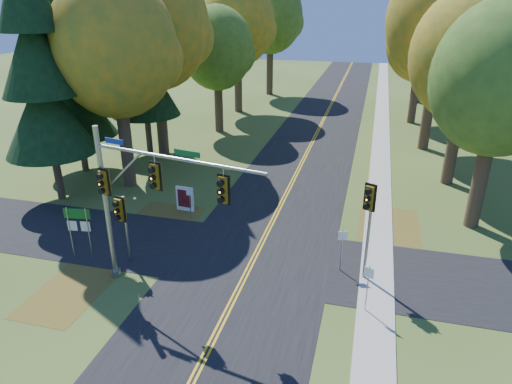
% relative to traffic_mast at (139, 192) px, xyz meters
% --- Properties ---
extents(ground, '(160.00, 160.00, 0.00)m').
position_rel_traffic_mast_xyz_m(ground, '(4.11, 1.80, -4.82)').
color(ground, '#354E1B').
rests_on(ground, ground).
extents(road_main, '(8.00, 160.00, 0.02)m').
position_rel_traffic_mast_xyz_m(road_main, '(4.11, 1.80, -4.81)').
color(road_main, black).
rests_on(road_main, ground).
extents(road_cross, '(60.00, 6.00, 0.02)m').
position_rel_traffic_mast_xyz_m(road_cross, '(4.11, 3.80, -4.81)').
color(road_cross, black).
rests_on(road_cross, ground).
extents(centerline_left, '(0.10, 160.00, 0.01)m').
position_rel_traffic_mast_xyz_m(centerline_left, '(4.01, 1.80, -4.79)').
color(centerline_left, gold).
rests_on(centerline_left, road_main).
extents(centerline_right, '(0.10, 160.00, 0.01)m').
position_rel_traffic_mast_xyz_m(centerline_right, '(4.21, 1.80, -4.79)').
color(centerline_right, gold).
rests_on(centerline_right, road_main).
extents(sidewalk_east, '(1.60, 160.00, 0.06)m').
position_rel_traffic_mast_xyz_m(sidewalk_east, '(10.31, 1.80, -4.79)').
color(sidewalk_east, '#9E998E').
rests_on(sidewalk_east, ground).
extents(leaf_patch_w_near, '(4.00, 6.00, 0.00)m').
position_rel_traffic_mast_xyz_m(leaf_patch_w_near, '(-2.39, 5.80, -4.81)').
color(leaf_patch_w_near, brown).
rests_on(leaf_patch_w_near, ground).
extents(leaf_patch_e, '(3.50, 8.00, 0.00)m').
position_rel_traffic_mast_xyz_m(leaf_patch_e, '(10.91, 7.80, -4.81)').
color(leaf_patch_e, brown).
rests_on(leaf_patch_e, ground).
extents(leaf_patch_w_far, '(3.00, 5.00, 0.00)m').
position_rel_traffic_mast_xyz_m(leaf_patch_w_far, '(-3.39, -1.20, -4.81)').
color(leaf_patch_w_far, brown).
rests_on(leaf_patch_w_far, ground).
extents(tree_w_a, '(8.00, 8.00, 14.15)m').
position_rel_traffic_mast_xyz_m(tree_w_a, '(-7.01, 11.18, 4.67)').
color(tree_w_a, '#38281C').
rests_on(tree_w_a, ground).
extents(tree_e_a, '(7.20, 7.20, 12.73)m').
position_rel_traffic_mast_xyz_m(tree_e_a, '(15.68, 10.58, 3.71)').
color(tree_e_a, '#38281C').
rests_on(tree_e_a, ground).
extents(tree_w_b, '(8.60, 8.60, 15.38)m').
position_rel_traffic_mast_xyz_m(tree_w_b, '(-7.61, 18.09, 5.55)').
color(tree_w_b, '#38281C').
rests_on(tree_w_b, ground).
extents(tree_e_b, '(7.60, 7.60, 13.33)m').
position_rel_traffic_mast_xyz_m(tree_e_b, '(15.08, 17.38, 4.08)').
color(tree_e_b, '#38281C').
rests_on(tree_e_b, ground).
extents(tree_w_c, '(6.80, 6.80, 11.91)m').
position_rel_traffic_mast_xyz_m(tree_w_c, '(-5.42, 26.27, 3.12)').
color(tree_w_c, '#38281C').
rests_on(tree_w_c, ground).
extents(tree_e_c, '(8.80, 8.80, 15.79)m').
position_rel_traffic_mast_xyz_m(tree_e_c, '(13.99, 25.49, 5.84)').
color(tree_e_c, '#38281C').
rests_on(tree_e_c, ground).
extents(tree_w_d, '(8.20, 8.20, 14.56)m').
position_rel_traffic_mast_xyz_m(tree_w_d, '(-6.01, 34.99, 4.96)').
color(tree_w_d, '#38281C').
rests_on(tree_w_d, ground).
extents(tree_e_d, '(7.00, 7.00, 12.32)m').
position_rel_traffic_mast_xyz_m(tree_e_d, '(13.38, 34.67, 3.42)').
color(tree_e_d, '#38281C').
rests_on(tree_e_d, ground).
extents(tree_w_e, '(8.40, 8.40, 14.97)m').
position_rel_traffic_mast_xyz_m(tree_w_e, '(-4.81, 45.89, 5.25)').
color(tree_w_e, '#38281C').
rests_on(tree_w_e, ground).
extents(tree_e_e, '(7.80, 7.80, 13.74)m').
position_rel_traffic_mast_xyz_m(tree_e_e, '(14.58, 45.38, 4.37)').
color(tree_e_e, '#38281C').
rests_on(tree_e_e, ground).
extents(pine_a, '(5.60, 5.60, 19.48)m').
position_rel_traffic_mast_xyz_m(pine_a, '(-10.39, 7.80, 4.36)').
color(pine_a, '#38281C').
rests_on(pine_a, ground).
extents(pine_b, '(5.60, 5.60, 17.31)m').
position_rel_traffic_mast_xyz_m(pine_b, '(-11.89, 12.80, 3.34)').
color(pine_b, '#38281C').
rests_on(pine_b, ground).
extents(pine_c, '(5.60, 5.60, 20.56)m').
position_rel_traffic_mast_xyz_m(pine_c, '(-8.89, 17.80, 4.87)').
color(pine_c, '#38281C').
rests_on(pine_c, ground).
extents(traffic_mast, '(8.13, 1.86, 7.49)m').
position_rel_traffic_mast_xyz_m(traffic_mast, '(0.00, 0.00, 0.00)').
color(traffic_mast, gray).
rests_on(traffic_mast, ground).
extents(east_signal_pole, '(0.54, 0.66, 5.00)m').
position_rel_traffic_mast_xyz_m(east_signal_pole, '(9.61, 3.12, -1.03)').
color(east_signal_pole, gray).
rests_on(east_signal_pole, ground).
extents(ped_signal_pole, '(0.58, 0.69, 3.74)m').
position_rel_traffic_mast_xyz_m(ped_signal_pole, '(-2.02, 1.57, -2.04)').
color(ped_signal_pole, gray).
rests_on(ped_signal_pole, ground).
extents(route_sign_cluster, '(1.37, 0.24, 2.95)m').
position_rel_traffic_mast_xyz_m(route_sign_cluster, '(-4.39, 1.38, -2.74)').
color(route_sign_cluster, gray).
rests_on(route_sign_cluster, ground).
extents(info_kiosk, '(1.17, 0.26, 1.60)m').
position_rel_traffic_mast_xyz_m(info_kiosk, '(-1.58, 8.15, -4.02)').
color(info_kiosk, white).
rests_on(info_kiosk, ground).
extents(reg_sign_e_north, '(0.43, 0.16, 2.28)m').
position_rel_traffic_mast_xyz_m(reg_sign_e_north, '(8.53, 3.67, -3.26)').
color(reg_sign_e_north, gray).
rests_on(reg_sign_e_north, ground).
extents(reg_sign_e_south, '(0.41, 0.20, 2.27)m').
position_rel_traffic_mast_xyz_m(reg_sign_e_south, '(9.86, 0.74, -3.27)').
color(reg_sign_e_south, gray).
rests_on(reg_sign_e_south, ground).
extents(reg_sign_w, '(0.39, 0.11, 2.07)m').
position_rel_traffic_mast_xyz_m(reg_sign_w, '(-0.79, 7.06, -3.40)').
color(reg_sign_w, gray).
rests_on(reg_sign_w, ground).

